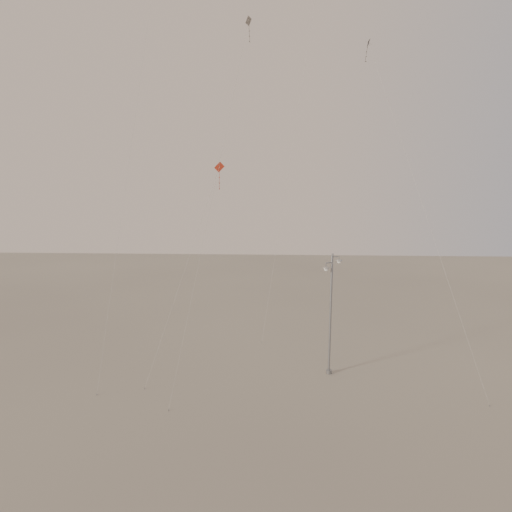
{
  "coord_description": "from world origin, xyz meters",
  "views": [
    {
      "loc": [
        0.05,
        -25.43,
        13.34
      ],
      "look_at": [
        -1.84,
        5.0,
        9.38
      ],
      "focal_mm": 28.0,
      "sensor_mm": 36.0,
      "label": 1
    }
  ],
  "objects": [
    {
      "name": "kite_1",
      "position": [
        -3.91,
        6.98,
        21.02
      ],
      "size": [
        4.69,
        11.61,
        28.87
      ],
      "rotation": [
        0.0,
        0.0,
        -0.44
      ],
      "color": "#36312D",
      "rests_on": "ground"
    },
    {
      "name": "kite_3",
      "position": [
        -5.55,
        3.86,
        12.85
      ],
      "size": [
        5.65,
        3.16,
        16.46
      ],
      "rotation": [
        0.0,
        0.0,
        0.23
      ],
      "color": "#A12917",
      "rests_on": "ground"
    },
    {
      "name": "street_lamp",
      "position": [
        3.97,
        5.05,
        5.12
      ],
      "size": [
        1.53,
        0.89,
        9.61
      ],
      "color": "gray",
      "rests_on": "ground"
    },
    {
      "name": "ground",
      "position": [
        0.0,
        0.0,
        0.0
      ],
      "size": [
        160.0,
        160.0,
        0.0
      ],
      "primitive_type": "plane",
      "color": "#A19985",
      "rests_on": "ground"
    },
    {
      "name": "kite_4",
      "position": [
        8.75,
        6.21,
        18.91
      ],
      "size": [
        7.46,
        8.22,
        26.29
      ],
      "rotation": [
        0.0,
        0.0,
        1.65
      ],
      "color": "#36312D",
      "rests_on": "ground"
    },
    {
      "name": "kite_0",
      "position": [
        -12.77,
        13.54,
        28.42
      ],
      "size": [
        0.95,
        17.61,
        38.0
      ],
      "rotation": [
        0.0,
        0.0,
        0.28
      ],
      "color": "#A12917",
      "rests_on": "ground"
    },
    {
      "name": "kite_2",
      "position": [
        3.03,
        15.23,
        31.75
      ],
      "size": [
        6.38,
        4.57,
        39.62
      ],
      "rotation": [
        0.0,
        0.0,
        0.9
      ],
      "color": "#A7461B",
      "rests_on": "ground"
    }
  ]
}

